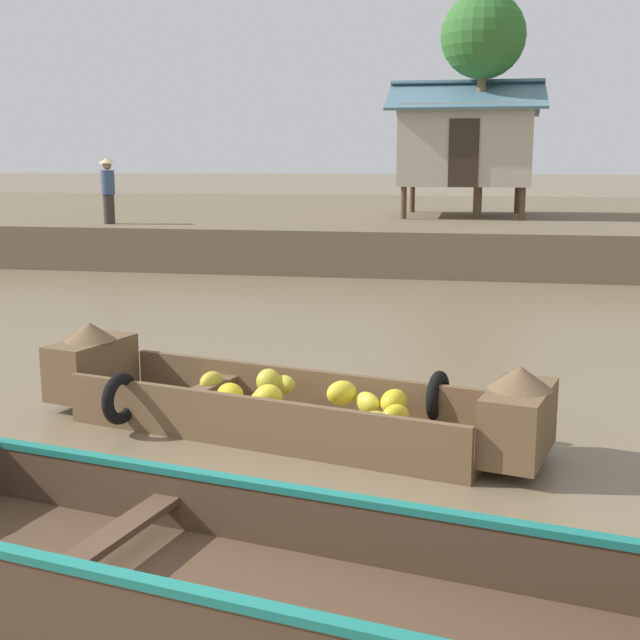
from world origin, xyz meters
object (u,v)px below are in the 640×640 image
banana_boat (282,402)px  vendor_person (108,187)px  stilt_house_left (465,144)px  viewer_boat (277,586)px  palm_tree_mid (483,38)px

banana_boat → vendor_person: 14.42m
banana_boat → stilt_house_left: size_ratio=1.24×
viewer_boat → stilt_house_left: size_ratio=1.55×
viewer_boat → stilt_house_left: 20.67m
stilt_house_left → vendor_person: 10.08m
vendor_person → palm_tree_mid: bearing=23.8°
viewer_boat → palm_tree_mid: palm_tree_mid is taller
stilt_house_left → vendor_person: (-8.82, -4.75, -1.13)m
banana_boat → palm_tree_mid: size_ratio=0.87×
stilt_house_left → vendor_person: stilt_house_left is taller
banana_boat → palm_tree_mid: 17.39m
viewer_boat → stilt_house_left: stilt_house_left is taller
vendor_person → stilt_house_left: bearing=28.3°
viewer_boat → palm_tree_mid: (1.07, 19.78, 5.69)m
palm_tree_mid → vendor_person: (-9.23, -4.07, -3.95)m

